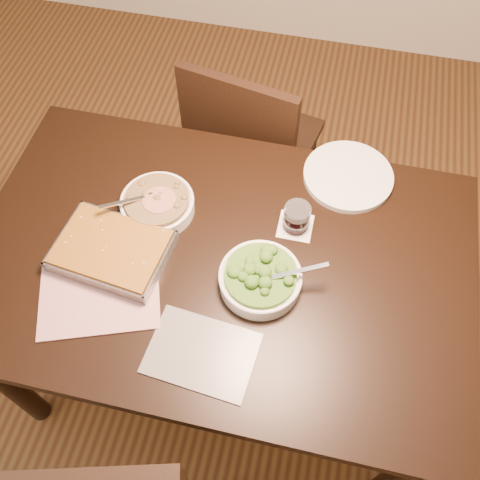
{
  "coord_description": "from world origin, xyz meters",
  "views": [
    {
      "loc": [
        0.22,
        -0.72,
        2.03
      ],
      "look_at": [
        0.05,
        0.04,
        0.8
      ],
      "focal_mm": 40.0,
      "sensor_mm": 36.0,
      "label": 1
    }
  ],
  "objects_px": {
    "wine_tumbler": "(297,217)",
    "chair_far": "(249,145)",
    "stew_bowl": "(157,204)",
    "baking_dish": "(112,251)",
    "dinner_plate": "(348,176)",
    "broccoli_bowl": "(260,278)",
    "table": "(221,274)"
  },
  "relations": [
    {
      "from": "wine_tumbler",
      "to": "table",
      "type": "bearing_deg",
      "value": -141.42
    },
    {
      "from": "wine_tumbler",
      "to": "chair_far",
      "type": "bearing_deg",
      "value": 115.54
    },
    {
      "from": "stew_bowl",
      "to": "table",
      "type": "bearing_deg",
      "value": -28.91
    },
    {
      "from": "table",
      "to": "stew_bowl",
      "type": "distance_m",
      "value": 0.28
    },
    {
      "from": "baking_dish",
      "to": "dinner_plate",
      "type": "distance_m",
      "value": 0.73
    },
    {
      "from": "stew_bowl",
      "to": "baking_dish",
      "type": "bearing_deg",
      "value": -112.64
    },
    {
      "from": "baking_dish",
      "to": "wine_tumbler",
      "type": "distance_m",
      "value": 0.52
    },
    {
      "from": "table",
      "to": "stew_bowl",
      "type": "xyz_separation_m",
      "value": [
        -0.21,
        0.12,
        0.13
      ]
    },
    {
      "from": "table",
      "to": "dinner_plate",
      "type": "bearing_deg",
      "value": 49.03
    },
    {
      "from": "baking_dish",
      "to": "dinner_plate",
      "type": "bearing_deg",
      "value": 41.97
    },
    {
      "from": "wine_tumbler",
      "to": "chair_far",
      "type": "relative_size",
      "value": 0.09
    },
    {
      "from": "table",
      "to": "chair_far",
      "type": "relative_size",
      "value": 1.56
    },
    {
      "from": "baking_dish",
      "to": "chair_far",
      "type": "distance_m",
      "value": 0.8
    },
    {
      "from": "table",
      "to": "wine_tumbler",
      "type": "xyz_separation_m",
      "value": [
        0.19,
        0.15,
        0.14
      ]
    },
    {
      "from": "dinner_plate",
      "to": "broccoli_bowl",
      "type": "bearing_deg",
      "value": -114.35
    },
    {
      "from": "table",
      "to": "wine_tumbler",
      "type": "height_order",
      "value": "wine_tumbler"
    },
    {
      "from": "dinner_plate",
      "to": "table",
      "type": "bearing_deg",
      "value": -130.97
    },
    {
      "from": "chair_far",
      "to": "table",
      "type": "bearing_deg",
      "value": 106.25
    },
    {
      "from": "broccoli_bowl",
      "to": "chair_far",
      "type": "xyz_separation_m",
      "value": [
        -0.18,
        0.71,
        -0.28
      ]
    },
    {
      "from": "broccoli_bowl",
      "to": "chair_far",
      "type": "bearing_deg",
      "value": 104.15
    },
    {
      "from": "table",
      "to": "wine_tumbler",
      "type": "relative_size",
      "value": 16.54
    },
    {
      "from": "stew_bowl",
      "to": "broccoli_bowl",
      "type": "bearing_deg",
      "value": -27.21
    },
    {
      "from": "wine_tumbler",
      "to": "baking_dish",
      "type": "bearing_deg",
      "value": -156.38
    },
    {
      "from": "broccoli_bowl",
      "to": "baking_dish",
      "type": "relative_size",
      "value": 0.76
    },
    {
      "from": "table",
      "to": "dinner_plate",
      "type": "relative_size",
      "value": 5.15
    },
    {
      "from": "table",
      "to": "chair_far",
      "type": "xyz_separation_m",
      "value": [
        -0.05,
        0.65,
        -0.15
      ]
    },
    {
      "from": "stew_bowl",
      "to": "chair_far",
      "type": "relative_size",
      "value": 0.24
    },
    {
      "from": "dinner_plate",
      "to": "stew_bowl",
      "type": "bearing_deg",
      "value": -155.39
    },
    {
      "from": "stew_bowl",
      "to": "dinner_plate",
      "type": "height_order",
      "value": "stew_bowl"
    },
    {
      "from": "table",
      "to": "broccoli_bowl",
      "type": "distance_m",
      "value": 0.19
    },
    {
      "from": "wine_tumbler",
      "to": "dinner_plate",
      "type": "bearing_deg",
      "value": 59.12
    },
    {
      "from": "stew_bowl",
      "to": "baking_dish",
      "type": "height_order",
      "value": "stew_bowl"
    }
  ]
}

